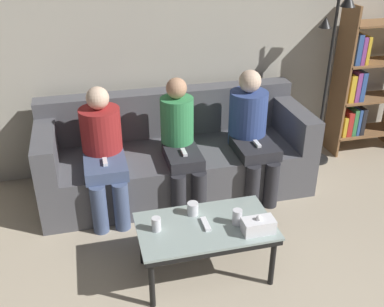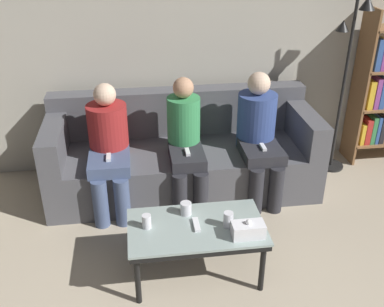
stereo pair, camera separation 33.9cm
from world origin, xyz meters
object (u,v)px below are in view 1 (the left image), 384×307
(cup_near_left, at_px, (237,217))
(cup_near_right, at_px, (193,209))
(bookshelf, at_px, (363,85))
(couch, at_px, (175,156))
(coffee_table, at_px, (205,230))
(cup_far_center, at_px, (156,224))
(standing_lamp, at_px, (330,64))
(seated_person_mid_left, at_px, (180,141))
(seated_person_left_end, at_px, (103,148))
(game_remote, at_px, (206,224))
(tissue_box, at_px, (258,226))
(seated_person_mid_right, at_px, (251,130))

(cup_near_left, distance_m, cup_near_right, 0.33)
(cup_near_left, relative_size, bookshelf, 0.07)
(couch, distance_m, coffee_table, 1.25)
(cup_far_center, bearing_deg, bookshelf, 31.09)
(standing_lamp, bearing_deg, seated_person_mid_left, -166.68)
(seated_person_mid_left, bearing_deg, seated_person_left_end, 178.87)
(seated_person_mid_left, bearing_deg, coffee_table, -92.91)
(cup_far_center, xyz_separation_m, game_remote, (0.34, -0.03, -0.04))
(cup_near_left, xyz_separation_m, seated_person_left_end, (-0.83, 1.07, 0.11))
(bookshelf, xyz_separation_m, seated_person_mid_left, (-2.11, -0.52, -0.15))
(cup_near_left, height_order, tissue_box, tissue_box)
(coffee_table, relative_size, standing_lamp, 0.55)
(coffee_table, height_order, tissue_box, tissue_box)
(couch, relative_size, coffee_table, 2.58)
(standing_lamp, xyz_separation_m, seated_person_mid_left, (-1.60, -0.38, -0.46))
(standing_lamp, bearing_deg, seated_person_mid_right, -159.04)
(game_remote, bearing_deg, coffee_table, 88.21)
(cup_near_left, relative_size, seated_person_mid_right, 0.10)
(game_remote, distance_m, seated_person_mid_right, 1.27)
(cup_near_left, height_order, bookshelf, bookshelf)
(tissue_box, bearing_deg, seated_person_mid_right, 71.86)
(seated_person_mid_left, height_order, seated_person_mid_right, seated_person_mid_right)
(game_remote, height_order, seated_person_left_end, seated_person_left_end)
(cup_near_left, bearing_deg, cup_near_right, 145.25)
(game_remote, bearing_deg, seated_person_mid_left, 87.09)
(cup_near_right, height_order, bookshelf, bookshelf)
(cup_near_left, xyz_separation_m, cup_near_right, (-0.27, 0.19, -0.01))
(bookshelf, height_order, standing_lamp, standing_lamp)
(cup_near_left, bearing_deg, cup_far_center, 173.28)
(coffee_table, distance_m, seated_person_left_end, 1.22)
(tissue_box, bearing_deg, game_remote, 154.34)
(cup_near_right, distance_m, game_remote, 0.16)
(seated_person_mid_right, bearing_deg, coffee_table, -124.66)
(game_remote, xyz_separation_m, bookshelf, (2.16, 1.54, 0.31))
(cup_far_center, height_order, standing_lamp, standing_lamp)
(game_remote, bearing_deg, standing_lamp, 40.20)
(couch, height_order, standing_lamp, standing_lamp)
(standing_lamp, bearing_deg, seated_person_left_end, -170.83)
(couch, bearing_deg, cup_near_left, -82.67)
(bookshelf, relative_size, seated_person_left_end, 1.44)
(seated_person_left_end, bearing_deg, game_remote, -59.19)
(game_remote, height_order, standing_lamp, standing_lamp)
(coffee_table, height_order, bookshelf, bookshelf)
(coffee_table, height_order, game_remote, game_remote)
(coffee_table, bearing_deg, seated_person_left_end, 120.81)
(cup_far_center, relative_size, seated_person_mid_right, 0.09)
(couch, bearing_deg, cup_far_center, -107.89)
(seated_person_left_end, bearing_deg, coffee_table, -59.19)
(game_remote, distance_m, seated_person_left_end, 1.21)
(bookshelf, bearing_deg, seated_person_left_end, -169.64)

